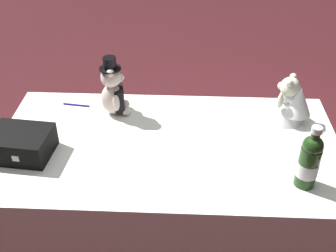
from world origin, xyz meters
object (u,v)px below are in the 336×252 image
object	(u,v)px
champagne_bottle	(309,161)
signing_pen	(76,105)
teddy_bear_bride	(290,102)
gift_case_black	(21,144)
teddy_bear_groom	(114,91)

from	to	relation	value
champagne_bottle	signing_pen	world-z (taller)	champagne_bottle
teddy_bear_bride	gift_case_black	xyz separation A→B (m)	(-1.21, -0.32, -0.04)
signing_pen	gift_case_black	size ratio (longest dim) A/B	0.53
teddy_bear_groom	gift_case_black	xyz separation A→B (m)	(-0.36, -0.35, -0.07)
teddy_bear_groom	signing_pen	xyz separation A→B (m)	(-0.22, 0.05, -0.12)
teddy_bear_groom	champagne_bottle	distance (m)	0.97
signing_pen	gift_case_black	world-z (taller)	gift_case_black
teddy_bear_groom	champagne_bottle	world-z (taller)	teddy_bear_groom
signing_pen	gift_case_black	xyz separation A→B (m)	(-0.14, -0.40, 0.05)
teddy_bear_bride	gift_case_black	bearing A→B (deg)	-165.03
teddy_bear_groom	gift_case_black	size ratio (longest dim) A/B	1.11
teddy_bear_bride	champagne_bottle	xyz separation A→B (m)	(-0.02, -0.46, 0.02)
teddy_bear_bride	signing_pen	xyz separation A→B (m)	(-1.07, 0.08, -0.10)
signing_pen	champagne_bottle	bearing A→B (deg)	-27.06
teddy_bear_groom	signing_pen	size ratio (longest dim) A/B	2.10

